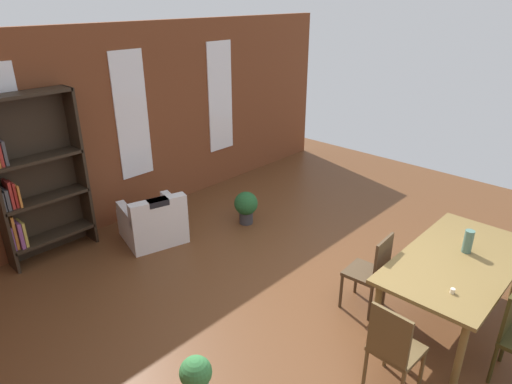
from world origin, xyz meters
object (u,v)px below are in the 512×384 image
Objects in this scene: vase_on_table at (468,241)px; dining_chair_far_left at (371,270)px; bookshelf_tall at (34,181)px; potted_plant_corner at (246,205)px; armchair_white at (153,222)px; potted_plant_by_shelf at (196,378)px; dining_chair_head_left at (393,347)px; dining_table at (458,265)px.

dining_chair_far_left is (-0.63, 0.74, -0.39)m from vase_on_table.
bookshelf_tall is 2.97m from potted_plant_corner.
armchair_white is 3.02m from potted_plant_by_shelf.
armchair_white is at bearing 109.53° from vase_on_table.
potted_plant_corner is at bearing -27.73° from bookshelf_tall.
dining_chair_far_left is 2.22m from potted_plant_by_shelf.
dining_chair_far_left is at bearing 38.59° from dining_chair_head_left.
vase_on_table is at bearing -22.86° from potted_plant_by_shelf.
dining_chair_head_left is 3.55m from potted_plant_corner.
bookshelf_tall is 2.28× the size of armchair_white.
bookshelf_tall reaches higher than dining_table.
vase_on_table reaches higher than potted_plant_by_shelf.
potted_plant_by_shelf is at bearing 157.14° from vase_on_table.
vase_on_table is 1.61m from dining_chair_head_left.
vase_on_table is 0.27× the size of dining_chair_far_left.
dining_chair_far_left is 2.55m from potted_plant_corner.
vase_on_table is 4.12m from armchair_white.
dining_chair_far_left is 3.19m from armchair_white.
vase_on_table is at bearing -70.47° from armchair_white.
dining_chair_head_left is at bearing -114.74° from potted_plant_corner.
dining_table is 4.04m from armchair_white.
dining_chair_head_left is at bearing -76.96° from bookshelf_tall.
potted_plant_by_shelf is at bearing 155.67° from dining_table.
armchair_white reaches higher than potted_plant_by_shelf.
potted_plant_by_shelf is (-2.17, 0.44, -0.25)m from dining_chair_far_left.
armchair_white is at bearing 61.66° from potted_plant_by_shelf.
vase_on_table is 0.49× the size of potted_plant_corner.
dining_chair_head_left is 1.73m from potted_plant_by_shelf.
potted_plant_corner is at bearing 88.00° from dining_table.
dining_table is 0.88m from dining_chair_far_left.
vase_on_table is 1.05m from dining_chair_far_left.
dining_chair_head_left is at bearing -43.48° from potted_plant_by_shelf.
potted_plant_corner reaches higher than potted_plant_by_shelf.
dining_chair_far_left is 1.18m from dining_chair_head_left.
bookshelf_tall is at bearing 86.83° from potted_plant_by_shelf.
vase_on_table is 5.25m from bookshelf_tall.
dining_chair_head_left reaches higher than potted_plant_by_shelf.
vase_on_table reaches higher than dining_chair_far_left.
dining_chair_far_left is at bearing -76.75° from armchair_white.
dining_chair_far_left is 1.82× the size of potted_plant_corner.
dining_chair_head_left is at bearing 179.86° from vase_on_table.
bookshelf_tall is (-1.05, 4.55, 0.59)m from dining_chair_head_left.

